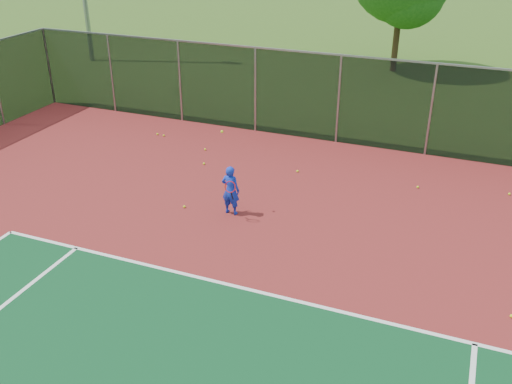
# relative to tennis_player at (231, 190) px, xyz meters

# --- Properties ---
(court_apron) EXTENTS (30.00, 20.00, 0.02)m
(court_apron) POSITION_rel_tennis_player_xyz_m (4.28, -3.97, -0.69)
(court_apron) COLOR maroon
(court_apron) RESTS_ON ground
(fence_back) EXTENTS (30.00, 0.06, 3.03)m
(fence_back) POSITION_rel_tennis_player_xyz_m (4.28, 6.03, 0.86)
(fence_back) COLOR black
(fence_back) RESTS_ON court_apron
(tennis_player) EXTENTS (0.59, 0.58, 2.27)m
(tennis_player) POSITION_rel_tennis_player_xyz_m (0.00, 0.00, 0.00)
(tennis_player) COLOR #142FC1
(tennis_player) RESTS_ON court_apron
(practice_ball_0) EXTENTS (0.07, 0.07, 0.07)m
(practice_ball_0) POSITION_rel_tennis_player_xyz_m (-2.09, 2.58, -0.65)
(practice_ball_0) COLOR #D9EF1B
(practice_ball_0) RESTS_ON court_apron
(practice_ball_1) EXTENTS (0.07, 0.07, 0.07)m
(practice_ball_1) POSITION_rel_tennis_player_xyz_m (4.41, 3.37, -0.65)
(practice_ball_1) COLOR #D9EF1B
(practice_ball_1) RESTS_ON court_apron
(practice_ball_2) EXTENTS (0.07, 0.07, 0.07)m
(practice_ball_2) POSITION_rel_tennis_player_xyz_m (-4.51, 4.28, -0.65)
(practice_ball_2) COLOR #D9EF1B
(practice_ball_2) RESTS_ON court_apron
(practice_ball_3) EXTENTS (0.07, 0.07, 0.07)m
(practice_ball_3) POSITION_rel_tennis_player_xyz_m (0.83, 3.13, -0.65)
(practice_ball_3) COLOR #D9EF1B
(practice_ball_3) RESTS_ON court_apron
(practice_ball_4) EXTENTS (0.07, 0.07, 0.07)m
(practice_ball_4) POSITION_rel_tennis_player_xyz_m (6.87, 3.87, -0.65)
(practice_ball_4) COLOR #D9EF1B
(practice_ball_4) RESTS_ON court_apron
(practice_ball_5) EXTENTS (0.07, 0.07, 0.07)m
(practice_ball_5) POSITION_rel_tennis_player_xyz_m (-1.29, -0.20, -0.65)
(practice_ball_5) COLOR #D9EF1B
(practice_ball_5) RESTS_ON court_apron
(practice_ball_6) EXTENTS (0.07, 0.07, 0.07)m
(practice_ball_6) POSITION_rel_tennis_player_xyz_m (6.92, -1.88, -0.65)
(practice_ball_6) COLOR #D9EF1B
(practice_ball_6) RESTS_ON court_apron
(practice_ball_7) EXTENTS (0.07, 0.07, 0.07)m
(practice_ball_7) POSITION_rel_tennis_player_xyz_m (-2.57, 3.66, -0.65)
(practice_ball_7) COLOR #D9EF1B
(practice_ball_7) RESTS_ON court_apron
(practice_ball_8) EXTENTS (0.07, 0.07, 0.07)m
(practice_ball_8) POSITION_rel_tennis_player_xyz_m (-4.79, 4.32, -0.65)
(practice_ball_8) COLOR #D9EF1B
(practice_ball_8) RESTS_ON court_apron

